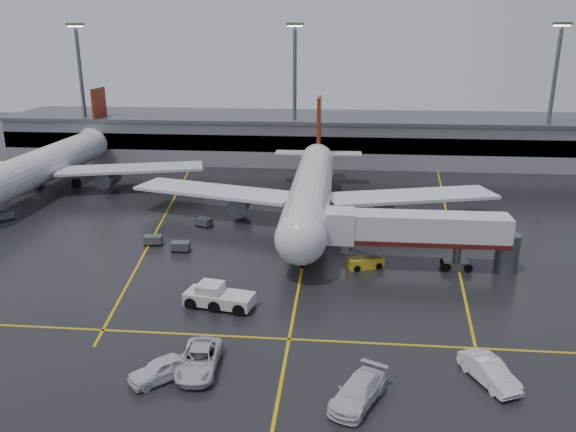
# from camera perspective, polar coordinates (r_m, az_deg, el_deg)

# --- Properties ---
(ground) EXTENTS (220.00, 220.00, 0.00)m
(ground) POSITION_cam_1_polar(r_m,az_deg,el_deg) (66.52, 1.88, -2.81)
(ground) COLOR black
(ground) RESTS_ON ground
(apron_line_centre) EXTENTS (0.25, 90.00, 0.02)m
(apron_line_centre) POSITION_cam_1_polar(r_m,az_deg,el_deg) (66.52, 1.88, -2.81)
(apron_line_centre) COLOR gold
(apron_line_centre) RESTS_ON ground
(apron_line_stop) EXTENTS (60.00, 0.25, 0.02)m
(apron_line_stop) POSITION_cam_1_polar(r_m,az_deg,el_deg) (46.60, 0.10, -12.27)
(apron_line_stop) COLOR gold
(apron_line_stop) RESTS_ON ground
(apron_line_left) EXTENTS (9.99, 69.35, 0.02)m
(apron_line_left) POSITION_cam_1_polar(r_m,az_deg,el_deg) (79.49, -12.18, 0.25)
(apron_line_left) COLOR gold
(apron_line_left) RESTS_ON ground
(apron_line_right) EXTENTS (7.57, 69.64, 0.02)m
(apron_line_right) POSITION_cam_1_polar(r_m,az_deg,el_deg) (77.18, 15.83, -0.56)
(apron_line_right) COLOR gold
(apron_line_right) RESTS_ON ground
(terminal) EXTENTS (122.00, 19.00, 8.60)m
(terminal) POSITION_cam_1_polar(r_m,az_deg,el_deg) (111.82, 3.50, 7.88)
(terminal) COLOR gray
(terminal) RESTS_ON ground
(light_mast_left) EXTENTS (3.00, 1.20, 25.45)m
(light_mast_left) POSITION_cam_1_polar(r_m,az_deg,el_deg) (115.39, -20.02, 12.27)
(light_mast_left) COLOR #595B60
(light_mast_left) RESTS_ON ground
(light_mast_mid) EXTENTS (3.00, 1.20, 25.45)m
(light_mast_mid) POSITION_cam_1_polar(r_m,az_deg,el_deg) (104.94, 0.68, 12.86)
(light_mast_mid) COLOR #595B60
(light_mast_mid) RESTS_ON ground
(light_mast_right) EXTENTS (3.00, 1.20, 25.45)m
(light_mast_right) POSITION_cam_1_polar(r_m,az_deg,el_deg) (110.67, 25.10, 11.50)
(light_mast_right) COLOR #595B60
(light_mast_right) RESTS_ON ground
(main_airliner) EXTENTS (48.80, 45.60, 14.10)m
(main_airliner) POSITION_cam_1_polar(r_m,az_deg,el_deg) (74.48, 2.39, 2.83)
(main_airliner) COLOR silver
(main_airliner) RESTS_ON ground
(second_airliner) EXTENTS (48.80, 45.60, 14.10)m
(second_airliner) POSITION_cam_1_polar(r_m,az_deg,el_deg) (97.46, -22.76, 5.02)
(second_airliner) COLOR silver
(second_airliner) RESTS_ON ground
(jet_bridge) EXTENTS (19.90, 3.40, 6.05)m
(jet_bridge) POSITION_cam_1_polar(r_m,az_deg,el_deg) (59.99, 12.94, -1.60)
(jet_bridge) COLOR silver
(jet_bridge) RESTS_ON ground
(pushback_tractor) EXTENTS (6.54, 3.71, 2.21)m
(pushback_tractor) POSITION_cam_1_polar(r_m,az_deg,el_deg) (51.76, -7.08, -8.10)
(pushback_tractor) COLOR silver
(pushback_tractor) RESTS_ON ground
(belt_loader) EXTENTS (4.00, 2.79, 2.34)m
(belt_loader) POSITION_cam_1_polar(r_m,az_deg,el_deg) (60.20, 7.77, -4.64)
(belt_loader) COLOR gold
(belt_loader) RESTS_ON ground
(service_van_a) EXTENTS (2.96, 5.97, 1.63)m
(service_van_a) POSITION_cam_1_polar(r_m,az_deg,el_deg) (42.96, -8.90, -14.08)
(service_van_a) COLOR silver
(service_van_a) RESTS_ON ground
(service_van_b) EXTENTS (4.55, 6.11, 1.65)m
(service_van_b) POSITION_cam_1_polar(r_m,az_deg,el_deg) (39.52, 7.06, -17.09)
(service_van_b) COLOR silver
(service_van_b) RESTS_ON ground
(service_van_c) EXTENTS (3.79, 5.41, 1.69)m
(service_van_c) POSITION_cam_1_polar(r_m,az_deg,el_deg) (43.50, 19.56, -14.50)
(service_van_c) COLOR white
(service_van_c) RESTS_ON ground
(service_van_d) EXTENTS (4.86, 4.59, 1.63)m
(service_van_d) POSITION_cam_1_polar(r_m,az_deg,el_deg) (42.41, -12.56, -14.77)
(service_van_d) COLOR silver
(service_van_d) RESTS_ON ground
(baggage_cart_a) EXTENTS (2.05, 1.37, 1.12)m
(baggage_cart_a) POSITION_cam_1_polar(r_m,az_deg,el_deg) (65.19, -10.74, -2.98)
(baggage_cart_a) COLOR #595B60
(baggage_cart_a) RESTS_ON ground
(baggage_cart_b) EXTENTS (2.15, 1.55, 1.12)m
(baggage_cart_b) POSITION_cam_1_polar(r_m,az_deg,el_deg) (67.86, -13.39, -2.32)
(baggage_cart_b) COLOR #595B60
(baggage_cart_b) RESTS_ON ground
(baggage_cart_c) EXTENTS (2.37, 2.04, 1.12)m
(baggage_cart_c) POSITION_cam_1_polar(r_m,az_deg,el_deg) (73.13, -8.45, -0.56)
(baggage_cart_c) COLOR #595B60
(baggage_cart_c) RESTS_ON ground
(baggage_cart_e) EXTENTS (2.34, 2.33, 1.12)m
(baggage_cart_e) POSITION_cam_1_polar(r_m,az_deg,el_deg) (83.68, -26.57, 0.06)
(baggage_cart_e) COLOR #595B60
(baggage_cart_e) RESTS_ON ground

